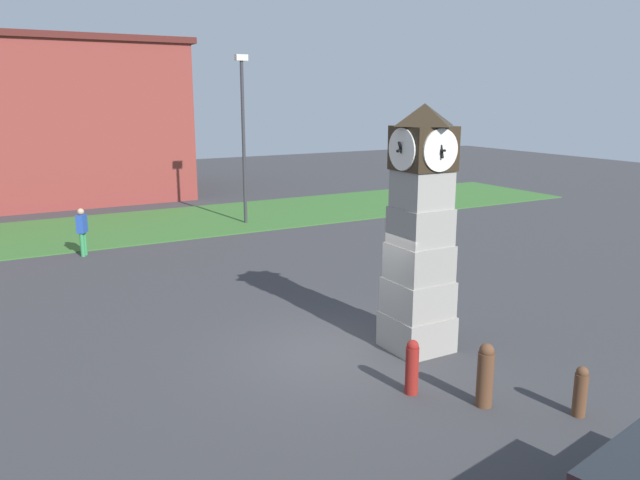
{
  "coord_description": "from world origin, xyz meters",
  "views": [
    {
      "loc": [
        -6.21,
        -10.5,
        5.27
      ],
      "look_at": [
        0.68,
        1.75,
        2.02
      ],
      "focal_mm": 35.0,
      "sensor_mm": 36.0,
      "label": 1
    }
  ],
  "objects_px": {
    "clock_tower": "(420,239)",
    "street_lamp_near_road": "(243,129)",
    "bollard_mid_row": "(485,375)",
    "bollard_far_row": "(580,391)",
    "pedestrian_by_cars": "(82,229)",
    "bollard_near_tower": "(412,367)"
  },
  "relations": [
    {
      "from": "clock_tower",
      "to": "street_lamp_near_road",
      "type": "relative_size",
      "value": 0.74
    },
    {
      "from": "bollard_mid_row",
      "to": "bollard_far_row",
      "type": "bearing_deg",
      "value": -42.16
    },
    {
      "from": "bollard_mid_row",
      "to": "pedestrian_by_cars",
      "type": "distance_m",
      "value": 15.08
    },
    {
      "from": "pedestrian_by_cars",
      "to": "street_lamp_near_road",
      "type": "bearing_deg",
      "value": 19.43
    },
    {
      "from": "clock_tower",
      "to": "bollard_near_tower",
      "type": "bearing_deg",
      "value": -130.26
    },
    {
      "from": "bollard_mid_row",
      "to": "bollard_far_row",
      "type": "relative_size",
      "value": 1.3
    },
    {
      "from": "bollard_far_row",
      "to": "street_lamp_near_road",
      "type": "xyz_separation_m",
      "value": [
        1.46,
        17.93,
        3.5
      ]
    },
    {
      "from": "bollard_far_row",
      "to": "street_lamp_near_road",
      "type": "height_order",
      "value": "street_lamp_near_road"
    },
    {
      "from": "bollard_mid_row",
      "to": "bollard_near_tower",
      "type": "bearing_deg",
      "value": 129.42
    },
    {
      "from": "bollard_mid_row",
      "to": "street_lamp_near_road",
      "type": "height_order",
      "value": "street_lamp_near_road"
    },
    {
      "from": "bollard_near_tower",
      "to": "pedestrian_by_cars",
      "type": "height_order",
      "value": "pedestrian_by_cars"
    },
    {
      "from": "pedestrian_by_cars",
      "to": "street_lamp_near_road",
      "type": "height_order",
      "value": "street_lamp_near_road"
    },
    {
      "from": "bollard_near_tower",
      "to": "street_lamp_near_road",
      "type": "xyz_separation_m",
      "value": [
        3.43,
        15.9,
        3.43
      ]
    },
    {
      "from": "street_lamp_near_road",
      "to": "pedestrian_by_cars",
      "type": "bearing_deg",
      "value": -160.57
    },
    {
      "from": "pedestrian_by_cars",
      "to": "street_lamp_near_road",
      "type": "xyz_separation_m",
      "value": [
        6.91,
        2.44,
        3.03
      ]
    },
    {
      "from": "bollard_near_tower",
      "to": "pedestrian_by_cars",
      "type": "xyz_separation_m",
      "value": [
        -3.48,
        13.46,
        0.4
      ]
    },
    {
      "from": "pedestrian_by_cars",
      "to": "bollard_mid_row",
      "type": "bearing_deg",
      "value": -73.43
    },
    {
      "from": "clock_tower",
      "to": "bollard_near_tower",
      "type": "distance_m",
      "value": 2.84
    },
    {
      "from": "clock_tower",
      "to": "street_lamp_near_road",
      "type": "xyz_separation_m",
      "value": [
        2.06,
        14.28,
        1.55
      ]
    },
    {
      "from": "bollard_near_tower",
      "to": "bollard_mid_row",
      "type": "distance_m",
      "value": 1.28
    },
    {
      "from": "clock_tower",
      "to": "bollard_far_row",
      "type": "bearing_deg",
      "value": -80.77
    },
    {
      "from": "clock_tower",
      "to": "pedestrian_by_cars",
      "type": "bearing_deg",
      "value": 112.3
    }
  ]
}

